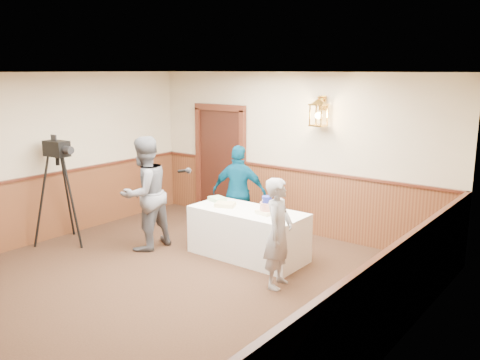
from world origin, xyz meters
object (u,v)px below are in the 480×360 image
object	(u,v)px
baker	(278,233)
assistant_p	(239,192)
tv_camera_rig	(60,198)
interviewer	(145,193)
sheet_cake_green	(217,199)
display_table	(248,233)
tiered_cake	(267,207)
sheet_cake_yellow	(225,205)

from	to	relation	value
baker	assistant_p	xyz separation A→B (m)	(-1.62, 1.26, 0.06)
assistant_p	tv_camera_rig	xyz separation A→B (m)	(-2.16, -2.01, -0.03)
interviewer	assistant_p	xyz separation A→B (m)	(0.88, 1.32, -0.11)
sheet_cake_green	tv_camera_rig	xyz separation A→B (m)	(-2.10, -1.50, -0.01)
display_table	interviewer	world-z (taller)	interviewer
sheet_cake_green	tiered_cake	bearing A→B (deg)	-6.78
sheet_cake_green	interviewer	xyz separation A→B (m)	(-0.82, -0.82, 0.13)
assistant_p	sheet_cake_green	bearing A→B (deg)	63.67
baker	tv_camera_rig	distance (m)	3.86
sheet_cake_yellow	interviewer	distance (m)	1.30
display_table	tv_camera_rig	world-z (taller)	tv_camera_rig
tv_camera_rig	sheet_cake_yellow	bearing A→B (deg)	24.58
sheet_cake_yellow	interviewer	world-z (taller)	interviewer
baker	interviewer	bearing A→B (deg)	77.83
display_table	baker	distance (m)	1.20
display_table	tiered_cake	distance (m)	0.59
tiered_cake	sheet_cake_yellow	size ratio (longest dim) A/B	1.03
sheet_cake_green	baker	size ratio (longest dim) A/B	0.18
baker	tv_camera_rig	world-z (taller)	tv_camera_rig
sheet_cake_yellow	interviewer	xyz separation A→B (m)	(-1.13, -0.63, 0.13)
sheet_cake_yellow	interviewer	size ratio (longest dim) A/B	0.16
interviewer	display_table	bearing A→B (deg)	114.91
tv_camera_rig	display_table	bearing A→B (deg)	21.93
sheet_cake_yellow	display_table	bearing A→B (deg)	7.63
interviewer	tv_camera_rig	xyz separation A→B (m)	(-1.28, -0.68, -0.14)
sheet_cake_yellow	baker	world-z (taller)	baker
tiered_cake	assistant_p	distance (m)	1.18
baker	sheet_cake_yellow	bearing A→B (deg)	53.71
sheet_cake_yellow	tv_camera_rig	distance (m)	2.75
tiered_cake	interviewer	xyz separation A→B (m)	(-1.88, -0.69, 0.06)
display_table	sheet_cake_yellow	distance (m)	0.57
display_table	sheet_cake_green	size ratio (longest dim) A/B	6.80
interviewer	baker	size ratio (longest dim) A/B	1.23
sheet_cake_yellow	tv_camera_rig	xyz separation A→B (m)	(-2.42, -1.31, -0.01)
tiered_cake	sheet_cake_yellow	bearing A→B (deg)	-175.30
display_table	sheet_cake_green	distance (m)	0.84
display_table	tv_camera_rig	size ratio (longest dim) A/B	1.05
baker	tv_camera_rig	size ratio (longest dim) A/B	0.86
tiered_cake	assistant_p	world-z (taller)	assistant_p
display_table	assistant_p	distance (m)	1.01
sheet_cake_green	display_table	bearing A→B (deg)	-10.50
tiered_cake	display_table	bearing A→B (deg)	-178.80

